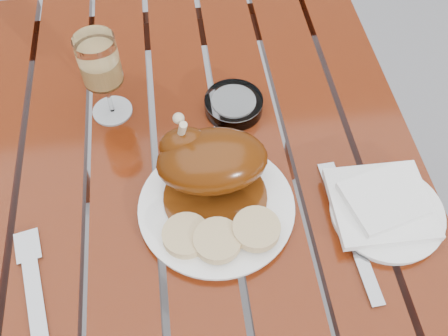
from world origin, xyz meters
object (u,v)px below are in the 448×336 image
at_px(table, 203,297).
at_px(side_plate, 386,213).
at_px(ashtray, 234,105).
at_px(wine_glass, 104,78).
at_px(dinner_plate, 217,208).

xyz_separation_m(table, side_plate, (0.30, -0.04, 0.38)).
bearing_deg(side_plate, table, 171.57).
height_order(table, side_plate, side_plate).
bearing_deg(ashtray, wine_glass, 173.78).
xyz_separation_m(table, wine_glass, (-0.13, 0.23, 0.46)).
bearing_deg(ashtray, dinner_plate, -105.36).
distance_m(dinner_plate, ashtray, 0.22).
relative_size(side_plate, ashtray, 1.68).
distance_m(table, side_plate, 0.49).
distance_m(dinner_plate, wine_glass, 0.30).
relative_size(table, ashtray, 11.16).
bearing_deg(table, side_plate, -8.43).
height_order(wine_glass, ashtray, wine_glass).
bearing_deg(dinner_plate, ashtray, 74.64).
height_order(table, ashtray, ashtray).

